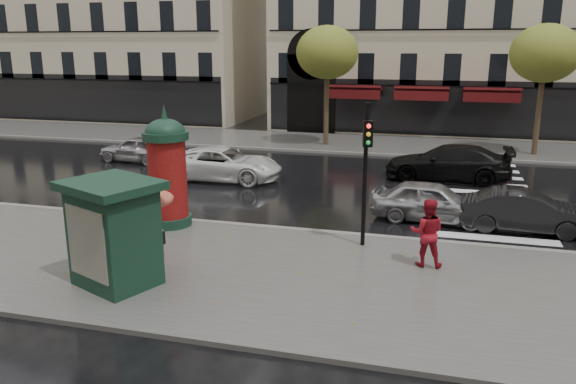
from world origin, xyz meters
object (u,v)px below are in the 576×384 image
(man_burgundy, at_px, (106,213))
(car_silver, at_px, (432,201))
(car_white, at_px, (223,164))
(car_far_silver, at_px, (137,149))
(newsstand, at_px, (114,232))
(morris_column, at_px, (167,168))
(traffic_light, at_px, (366,161))
(woman_red, at_px, (427,233))
(car_black, at_px, (448,163))
(car_darkgrey, at_px, (526,211))
(woman_umbrella, at_px, (151,218))

(man_burgundy, xyz_separation_m, car_silver, (8.88, 4.93, -0.35))
(car_white, bearing_deg, car_far_silver, 64.08)
(man_burgundy, height_order, newsstand, newsstand)
(morris_column, distance_m, newsstand, 4.56)
(morris_column, height_order, traffic_light, traffic_light)
(woman_red, height_order, car_silver, woman_red)
(car_silver, bearing_deg, car_far_silver, 71.06)
(woman_red, height_order, car_black, woman_red)
(car_white, xyz_separation_m, car_black, (9.25, 2.47, 0.06))
(woman_red, height_order, newsstand, newsstand)
(car_far_silver, bearing_deg, morris_column, 40.62)
(morris_column, xyz_separation_m, newsstand, (0.86, -4.45, -0.52))
(morris_column, xyz_separation_m, car_white, (-0.75, 6.53, -1.24))
(car_darkgrey, bearing_deg, car_black, 22.01)
(newsstand, height_order, car_silver, newsstand)
(newsstand, height_order, car_white, newsstand)
(newsstand, relative_size, car_darkgrey, 0.67)
(morris_column, distance_m, car_black, 12.43)
(man_burgundy, xyz_separation_m, newsstand, (1.78, -2.42, 0.39))
(woman_red, xyz_separation_m, car_black, (0.60, 10.40, -0.26))
(morris_column, xyz_separation_m, traffic_light, (6.16, -0.35, 0.62))
(woman_red, bearing_deg, man_burgundy, 2.29)
(woman_umbrella, height_order, man_burgundy, woman_umbrella)
(car_silver, distance_m, car_black, 6.12)
(car_white, relative_size, car_black, 0.96)
(newsstand, xyz_separation_m, car_darkgrey, (9.93, 7.04, -0.77))
(woman_umbrella, xyz_separation_m, car_far_silver, (-7.66, 12.70, -0.93))
(traffic_light, bearing_deg, man_burgundy, -166.70)
(man_burgundy, distance_m, newsstand, 3.03)
(morris_column, height_order, car_silver, morris_column)
(car_black, relative_size, car_far_silver, 1.37)
(car_black, bearing_deg, woman_red, -3.06)
(car_white, bearing_deg, woman_red, -134.26)
(car_silver, relative_size, car_black, 0.75)
(woman_red, bearing_deg, car_silver, -92.68)
(car_silver, distance_m, car_darkgrey, 2.84)
(woman_red, distance_m, man_burgundy, 8.84)
(car_silver, bearing_deg, car_black, -0.77)
(car_silver, height_order, car_far_silver, car_silver)
(car_silver, bearing_deg, woman_red, -176.62)
(traffic_light, distance_m, newsstand, 6.79)
(traffic_light, bearing_deg, car_silver, 61.01)
(newsstand, relative_size, car_far_silver, 0.69)
(car_black, bearing_deg, car_white, -74.80)
(morris_column, bearing_deg, woman_umbrella, -69.04)
(traffic_light, bearing_deg, newsstand, -142.31)
(car_white, relative_size, car_far_silver, 1.32)
(newsstand, bearing_deg, car_black, 60.40)
(car_white, bearing_deg, morris_column, -175.18)
(morris_column, distance_m, car_darkgrey, 11.17)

